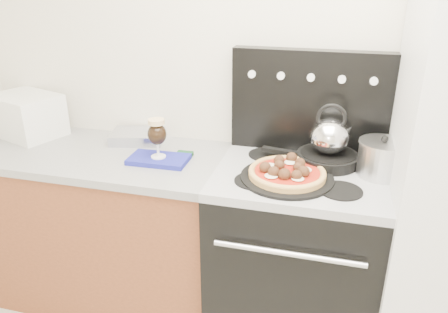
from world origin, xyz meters
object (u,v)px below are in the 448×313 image
(oven_mitt, at_px, (159,159))
(stock_pot, at_px, (382,160))
(tea_kettle, at_px, (330,133))
(toaster_oven, at_px, (27,115))
(stove_body, at_px, (294,259))
(pizza, at_px, (287,171))
(beer_glass, at_px, (157,138))
(skillet, at_px, (327,159))
(pizza_pan, at_px, (287,178))
(base_cabinet, at_px, (97,227))

(oven_mitt, xyz_separation_m, stock_pot, (1.03, 0.07, 0.08))
(tea_kettle, height_order, stock_pot, tea_kettle)
(toaster_oven, bearing_deg, oven_mitt, 8.03)
(stove_body, relative_size, pizza, 2.64)
(oven_mitt, height_order, stock_pot, stock_pot)
(tea_kettle, bearing_deg, toaster_oven, -176.63)
(beer_glass, relative_size, skillet, 0.69)
(oven_mitt, bearing_deg, stove_body, 1.65)
(pizza_pan, height_order, pizza, pizza)
(stock_pot, bearing_deg, pizza, -159.62)
(base_cabinet, xyz_separation_m, pizza, (1.05, -0.12, 0.53))
(base_cabinet, distance_m, pizza_pan, 1.17)
(tea_kettle, distance_m, stock_pot, 0.25)
(skillet, bearing_deg, beer_glass, -169.94)
(base_cabinet, relative_size, toaster_oven, 3.95)
(base_cabinet, relative_size, skillet, 5.07)
(toaster_oven, xyz_separation_m, skillet, (1.65, -0.03, -0.07))
(stove_body, xyz_separation_m, tea_kettle, (0.11, 0.12, 0.63))
(toaster_oven, height_order, beer_glass, toaster_oven)
(beer_glass, distance_m, skillet, 0.81)
(toaster_oven, bearing_deg, stock_pot, 16.35)
(stove_body, xyz_separation_m, stock_pot, (0.34, 0.06, 0.55))
(skillet, relative_size, stock_pot, 1.40)
(toaster_oven, height_order, pizza, toaster_oven)
(toaster_oven, distance_m, pizza, 1.51)
(beer_glass, distance_m, pizza_pan, 0.64)
(base_cabinet, distance_m, pizza, 1.18)
(toaster_oven, xyz_separation_m, oven_mitt, (0.85, -0.17, -0.10))
(pizza_pan, bearing_deg, tea_kettle, 52.64)
(base_cabinet, relative_size, pizza, 4.35)
(base_cabinet, xyz_separation_m, beer_glass, (0.42, -0.04, 0.59))
(stove_body, xyz_separation_m, toaster_oven, (-1.54, 0.15, 0.58))
(oven_mitt, distance_m, beer_glass, 0.11)
(stove_body, distance_m, beer_glass, 0.90)
(pizza, xyz_separation_m, skillet, (0.16, 0.21, -0.01))
(base_cabinet, bearing_deg, oven_mitt, -6.02)
(toaster_oven, height_order, oven_mitt, toaster_oven)
(toaster_oven, relative_size, pizza, 1.10)
(base_cabinet, distance_m, toaster_oven, 0.74)
(beer_glass, height_order, skillet, beer_glass)
(base_cabinet, relative_size, beer_glass, 7.37)
(base_cabinet, xyz_separation_m, tea_kettle, (1.22, 0.10, 0.64))
(beer_glass, xyz_separation_m, pizza, (0.63, -0.07, -0.07))
(base_cabinet, height_order, stove_body, stove_body)
(oven_mitt, bearing_deg, stock_pot, 4.16)
(oven_mitt, bearing_deg, toaster_oven, 168.80)
(beer_glass, distance_m, stock_pot, 1.03)
(base_cabinet, xyz_separation_m, skillet, (1.22, 0.10, 0.52))
(pizza_pan, height_order, stock_pot, stock_pot)
(toaster_oven, bearing_deg, tea_kettle, 18.25)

